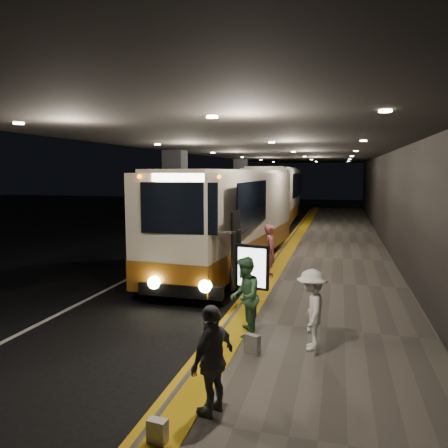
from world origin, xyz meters
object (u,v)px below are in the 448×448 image
at_px(passenger_waiting_white, 312,310).
at_px(coach_main, 232,222).
at_px(passenger_waiting_green, 244,296).
at_px(bag_polka, 252,344).
at_px(info_sign, 252,268).
at_px(stanchion_post, 255,277).
at_px(passenger_boarding, 270,250).
at_px(coach_second, 275,199).
at_px(bag_plain, 157,431).
at_px(passenger_waiting_grey, 213,360).

bearing_deg(passenger_waiting_white, coach_main, -158.82).
xyz_separation_m(passenger_waiting_green, bag_polka, (0.34, -0.89, -0.64)).
distance_m(info_sign, stanchion_post, 1.67).
height_order(passenger_boarding, passenger_waiting_white, passenger_boarding).
height_order(coach_second, passenger_waiting_green, coach_second).
relative_size(passenger_waiting_white, stanchion_post, 1.36).
bearing_deg(bag_plain, coach_main, 99.08).
bearing_deg(stanchion_post, passenger_boarding, 89.22).
distance_m(coach_main, bag_polka, 8.51).
xyz_separation_m(coach_second, bag_plain, (1.98, -23.95, -1.49)).
bearing_deg(coach_main, passenger_waiting_grey, -73.62).
bearing_deg(info_sign, passenger_waiting_white, -36.60).
relative_size(passenger_boarding, info_sign, 1.00).
xyz_separation_m(passenger_waiting_green, bag_plain, (-0.28, -3.88, -0.67)).
distance_m(coach_second, stanchion_post, 17.47).
relative_size(coach_main, bag_polka, 30.95).
xyz_separation_m(coach_second, stanchion_post, (1.94, -17.32, -1.07)).
relative_size(passenger_waiting_grey, bag_plain, 5.12).
bearing_deg(coach_second, stanchion_post, -85.20).
height_order(coach_main, passenger_waiting_green, coach_main).
height_order(passenger_waiting_grey, bag_polka, passenger_waiting_grey).
bearing_deg(bag_plain, bag_polka, 78.24).
bearing_deg(passenger_boarding, coach_second, -2.90).
distance_m(coach_second, bag_polka, 21.18).
distance_m(bag_polka, info_sign, 2.34).
bearing_deg(bag_polka, stanchion_post, 100.20).
bearing_deg(passenger_waiting_green, coach_second, -179.61).
xyz_separation_m(bag_plain, info_sign, (0.20, 5.07, 1.00)).
xyz_separation_m(passenger_waiting_grey, info_sign, (-0.28, 4.23, 0.36)).
distance_m(passenger_waiting_white, bag_plain, 3.92).
relative_size(coach_main, stanchion_post, 9.98).
relative_size(bag_polka, info_sign, 0.21).
xyz_separation_m(bag_plain, stanchion_post, (-0.03, 6.62, 0.42)).
relative_size(coach_second, passenger_waiting_green, 7.23).
xyz_separation_m(passenger_waiting_green, passenger_waiting_white, (1.39, -0.39, -0.05)).
height_order(passenger_waiting_green, bag_polka, passenger_waiting_green).
distance_m(bag_polka, stanchion_post, 3.72).
bearing_deg(passenger_waiting_white, coach_second, -173.18).
relative_size(coach_second, passenger_boarding, 6.95).
bearing_deg(stanchion_post, bag_plain, -89.71).
bearing_deg(coach_main, bag_plain, -76.95).
relative_size(passenger_boarding, passenger_waiting_green, 1.04).
bearing_deg(passenger_waiting_green, passenger_boarding, 177.01).
bearing_deg(stanchion_post, passenger_waiting_white, -61.44).
bearing_deg(passenger_boarding, passenger_waiting_green, 172.52).
relative_size(passenger_boarding, bag_polka, 4.67).
bearing_deg(bag_polka, bag_plain, -101.76).
bearing_deg(coach_second, bag_plain, -86.88).
height_order(passenger_waiting_green, stanchion_post, passenger_waiting_green).
xyz_separation_m(passenger_boarding, passenger_waiting_grey, (0.48, -8.29, -0.07)).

